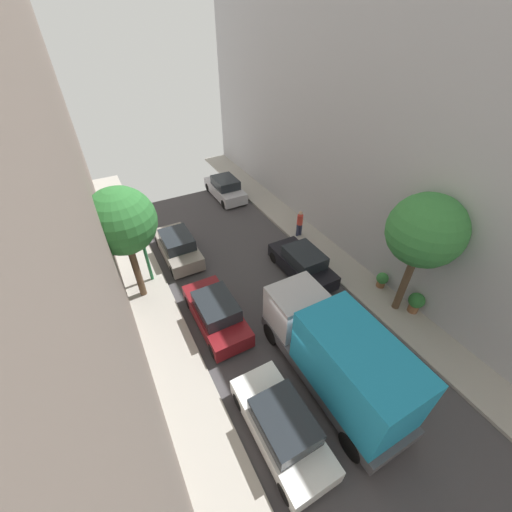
# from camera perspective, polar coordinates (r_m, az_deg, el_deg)

# --- Properties ---
(ground) EXTENTS (32.00, 32.00, 0.00)m
(ground) POSITION_cam_1_polar(r_m,az_deg,el_deg) (14.15, 8.69, -16.37)
(ground) COLOR #423F42
(sidewalk_left) EXTENTS (2.00, 44.00, 0.15)m
(sidewalk_left) POSITION_cam_1_polar(r_m,az_deg,el_deg) (12.93, -11.52, -24.72)
(sidewalk_left) COLOR #A8A399
(sidewalk_left) RESTS_ON ground
(sidewalk_right) EXTENTS (2.00, 44.00, 0.15)m
(sidewalk_right) POSITION_cam_1_polar(r_m,az_deg,el_deg) (16.73, 22.93, -8.43)
(sidewalk_right) COLOR #A8A399
(sidewalk_right) RESTS_ON ground
(parked_car_left_1) EXTENTS (1.78, 4.20, 1.57)m
(parked_car_left_1) POSITION_cam_1_polar(r_m,az_deg,el_deg) (11.72, 4.70, -28.34)
(parked_car_left_1) COLOR white
(parked_car_left_1) RESTS_ON ground
(parked_car_left_2) EXTENTS (1.78, 4.20, 1.57)m
(parked_car_left_2) POSITION_cam_1_polar(r_m,az_deg,el_deg) (14.43, -7.24, -10.13)
(parked_car_left_2) COLOR maroon
(parked_car_left_2) RESTS_ON ground
(parked_car_left_3) EXTENTS (1.78, 4.20, 1.57)m
(parked_car_left_3) POSITION_cam_1_polar(r_m,az_deg,el_deg) (18.56, -14.00, 1.70)
(parked_car_left_3) COLOR gray
(parked_car_left_3) RESTS_ON ground
(parked_car_right_1) EXTENTS (1.78, 4.20, 1.57)m
(parked_car_right_1) POSITION_cam_1_polar(r_m,az_deg,el_deg) (16.99, 8.41, -1.35)
(parked_car_right_1) COLOR black
(parked_car_right_1) RESTS_ON ground
(parked_car_right_2) EXTENTS (1.78, 4.20, 1.57)m
(parked_car_right_2) POSITION_cam_1_polar(r_m,az_deg,el_deg) (24.43, -5.60, 12.09)
(parked_car_right_2) COLOR silver
(parked_car_right_2) RESTS_ON ground
(delivery_truck) EXTENTS (2.26, 6.60, 3.38)m
(delivery_truck) POSITION_cam_1_polar(r_m,az_deg,el_deg) (12.02, 14.51, -17.10)
(delivery_truck) COLOR #4C4C51
(delivery_truck) RESTS_ON ground
(pedestrian) EXTENTS (0.40, 0.36, 1.72)m
(pedestrian) POSITION_cam_1_polar(r_m,az_deg,el_deg) (19.62, 7.93, 6.00)
(pedestrian) COLOR #2D334C
(pedestrian) RESTS_ON sidewalk_right
(street_tree_0) EXTENTS (2.95, 2.95, 5.75)m
(street_tree_0) POSITION_cam_1_polar(r_m,az_deg,el_deg) (14.43, -23.18, 5.74)
(street_tree_0) COLOR brown
(street_tree_0) RESTS_ON sidewalk_left
(street_tree_1) EXTENTS (3.03, 3.03, 5.91)m
(street_tree_1) POSITION_cam_1_polar(r_m,az_deg,el_deg) (14.15, 28.34, 3.96)
(street_tree_1) COLOR brown
(street_tree_1) RESTS_ON sidewalk_right
(potted_plant_2) EXTENTS (0.59, 0.59, 0.84)m
(potted_plant_2) POSITION_cam_1_polar(r_m,az_deg,el_deg) (17.26, 21.88, -3.94)
(potted_plant_2) COLOR brown
(potted_plant_2) RESTS_ON sidewalk_right
(potted_plant_3) EXTENTS (0.72, 0.72, 1.06)m
(potted_plant_3) POSITION_cam_1_polar(r_m,az_deg,el_deg) (16.48, 27.00, -7.41)
(potted_plant_3) COLOR brown
(potted_plant_3) RESTS_ON sidewalk_right
(lamp_post) EXTENTS (0.44, 0.44, 5.20)m
(lamp_post) POSITION_cam_1_polar(r_m,az_deg,el_deg) (15.63, -20.71, 5.50)
(lamp_post) COLOR #26723F
(lamp_post) RESTS_ON sidewalk_left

